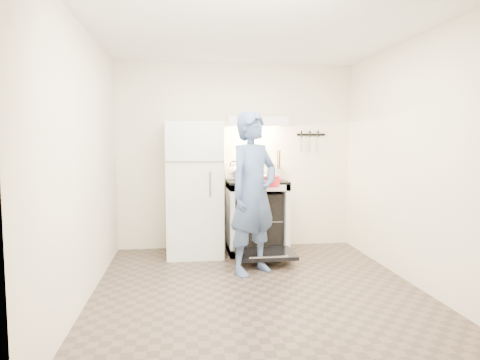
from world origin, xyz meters
name	(u,v)px	position (x,y,z in m)	size (l,w,h in m)	color
floor	(258,291)	(0.00, 0.00, 0.00)	(3.60, 3.60, 0.00)	brown
back_wall	(236,157)	(0.00, 1.80, 1.25)	(3.20, 0.02, 2.50)	#F3E9CA
refrigerator	(194,189)	(-0.58, 1.45, 0.85)	(0.70, 0.70, 1.70)	white
stove_body	(256,217)	(0.23, 1.48, 0.46)	(0.76, 0.65, 0.92)	white
cooktop	(256,181)	(0.23, 1.48, 0.94)	(0.76, 0.65, 0.03)	black
backsplash	(253,171)	(0.23, 1.76, 1.05)	(0.76, 0.07, 0.20)	white
oven_door	(265,254)	(0.23, 0.88, 0.12)	(0.70, 0.54, 0.04)	black
oven_rack	(256,219)	(0.23, 1.48, 0.44)	(0.60, 0.52, 0.01)	gray
range_hood	(256,122)	(0.23, 1.55, 1.71)	(0.76, 0.50, 0.12)	white
knife_strip	(311,135)	(1.05, 1.79, 1.55)	(0.40, 0.02, 0.03)	black
pizza_stone	(257,218)	(0.24, 1.47, 0.45)	(0.33, 0.33, 0.02)	#896347
tea_kettle	(234,170)	(-0.06, 1.57, 1.08)	(0.21, 0.17, 0.25)	silver
utensil_jar	(279,174)	(0.49, 1.30, 1.05)	(0.09, 0.09, 0.13)	silver
person	(253,193)	(0.04, 0.58, 0.89)	(0.65, 0.43, 1.78)	#354573
dutch_oven	(269,182)	(0.29, 0.91, 0.98)	(0.31, 0.24, 0.21)	red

